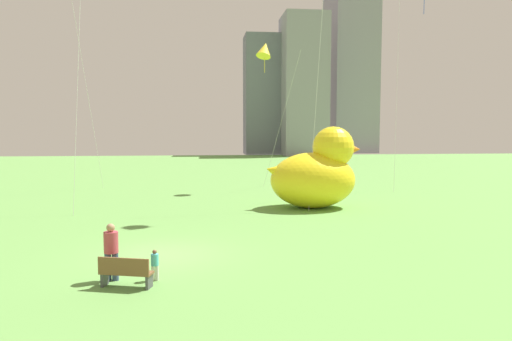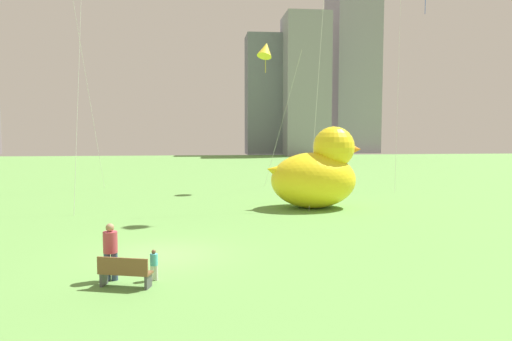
{
  "view_description": "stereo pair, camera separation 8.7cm",
  "coord_description": "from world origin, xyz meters",
  "px_view_note": "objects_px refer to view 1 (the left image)",
  "views": [
    {
      "loc": [
        1.39,
        -17.19,
        4.48
      ],
      "look_at": [
        3.73,
        3.15,
        2.76
      ],
      "focal_mm": 33.56,
      "sensor_mm": 36.0,
      "label": 1
    },
    {
      "loc": [
        1.48,
        -17.19,
        4.48
      ],
      "look_at": [
        3.73,
        3.15,
        2.76
      ],
      "focal_mm": 33.56,
      "sensor_mm": 36.0,
      "label": 2
    }
  ],
  "objects_px": {
    "park_bench": "(125,272)",
    "person_adult": "(111,249)",
    "kite_blue": "(421,2)",
    "giant_inflatable_duck": "(316,173)",
    "kite_yellow": "(265,50)",
    "person_child": "(155,263)"
  },
  "relations": [
    {
      "from": "park_bench",
      "to": "person_adult",
      "type": "distance_m",
      "value": 1.02
    },
    {
      "from": "person_adult",
      "to": "kite_blue",
      "type": "bearing_deg",
      "value": 46.55
    },
    {
      "from": "giant_inflatable_duck",
      "to": "kite_blue",
      "type": "bearing_deg",
      "value": 37.52
    },
    {
      "from": "park_bench",
      "to": "giant_inflatable_duck",
      "type": "relative_size",
      "value": 0.28
    },
    {
      "from": "park_bench",
      "to": "person_adult",
      "type": "xyz_separation_m",
      "value": [
        -0.51,
        0.73,
        0.48
      ]
    },
    {
      "from": "park_bench",
      "to": "kite_yellow",
      "type": "bearing_deg",
      "value": 72.54
    },
    {
      "from": "giant_inflatable_duck",
      "to": "person_child",
      "type": "bearing_deg",
      "value": -122.23
    },
    {
      "from": "person_adult",
      "to": "person_child",
      "type": "height_order",
      "value": "person_adult"
    },
    {
      "from": "kite_yellow",
      "to": "kite_blue",
      "type": "bearing_deg",
      "value": -6.84
    },
    {
      "from": "park_bench",
      "to": "person_adult",
      "type": "height_order",
      "value": "person_adult"
    },
    {
      "from": "person_child",
      "to": "person_adult",
      "type": "bearing_deg",
      "value": 173.23
    },
    {
      "from": "person_child",
      "to": "giant_inflatable_duck",
      "type": "relative_size",
      "value": 0.17
    },
    {
      "from": "person_child",
      "to": "kite_blue",
      "type": "xyz_separation_m",
      "value": [
        17.55,
        20.04,
        13.34
      ]
    },
    {
      "from": "giant_inflatable_duck",
      "to": "kite_blue",
      "type": "height_order",
      "value": "kite_blue"
    },
    {
      "from": "person_adult",
      "to": "giant_inflatable_duck",
      "type": "bearing_deg",
      "value": 53.49
    },
    {
      "from": "person_adult",
      "to": "person_child",
      "type": "relative_size",
      "value": 1.83
    },
    {
      "from": "kite_blue",
      "to": "kite_yellow",
      "type": "height_order",
      "value": "kite_blue"
    },
    {
      "from": "person_child",
      "to": "giant_inflatable_duck",
      "type": "distance_m",
      "value": 15.11
    },
    {
      "from": "kite_blue",
      "to": "person_child",
      "type": "bearing_deg",
      "value": -131.21
    },
    {
      "from": "park_bench",
      "to": "kite_blue",
      "type": "distance_m",
      "value": 30.66
    },
    {
      "from": "park_bench",
      "to": "kite_yellow",
      "type": "height_order",
      "value": "kite_yellow"
    },
    {
      "from": "person_child",
      "to": "kite_blue",
      "type": "distance_m",
      "value": 29.79
    }
  ]
}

